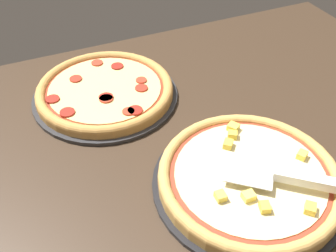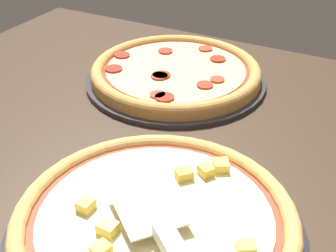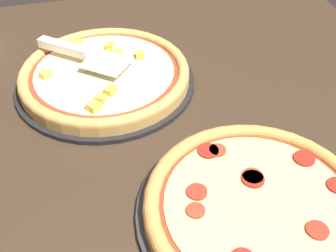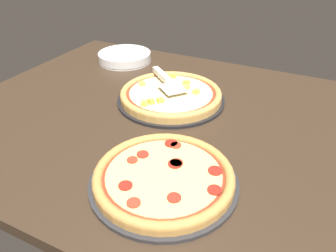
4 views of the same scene
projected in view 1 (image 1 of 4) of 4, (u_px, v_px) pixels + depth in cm
name	position (u px, v px, depth cm)	size (l,w,h in cm)	color
ground_plane	(218.00, 158.00, 87.68)	(138.64, 112.51, 3.60)	#38281C
pizza_pan_front	(248.00, 184.00, 79.06)	(38.67, 38.67, 1.00)	black
pizza_front	(249.00, 177.00, 77.61)	(36.35, 36.35, 3.95)	tan
pizza_pan_back	(106.00, 95.00, 101.48)	(37.12, 37.12, 1.00)	#2D2D30
pizza_back	(105.00, 90.00, 100.25)	(34.89, 34.89, 2.88)	#C68E47
serving_spatula	(294.00, 178.00, 73.32)	(20.26, 17.98, 2.00)	silver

